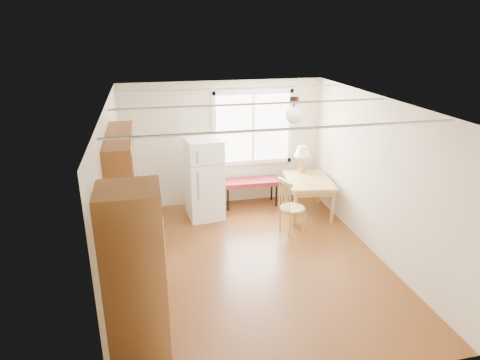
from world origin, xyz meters
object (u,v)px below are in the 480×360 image
object	(u,v)px
refrigerator	(204,179)
chair	(288,203)
bench	(251,183)
dining_table	(309,184)

from	to	relation	value
refrigerator	chair	xyz separation A→B (m)	(1.33, -0.98, -0.20)
bench	dining_table	distance (m)	1.18
refrigerator	bench	xyz separation A→B (m)	(0.98, 0.35, -0.28)
bench	chair	distance (m)	1.38
bench	dining_table	world-z (taller)	dining_table
dining_table	chair	size ratio (longest dim) A/B	1.23
refrigerator	chair	bearing A→B (deg)	-42.38
refrigerator	dining_table	distance (m)	2.02
refrigerator	bench	size ratio (longest dim) A/B	1.28
refrigerator	bench	bearing A→B (deg)	13.48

